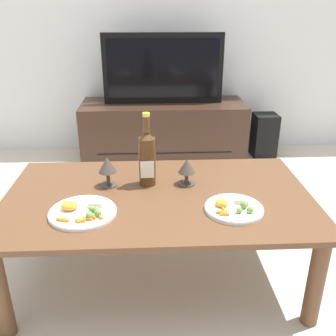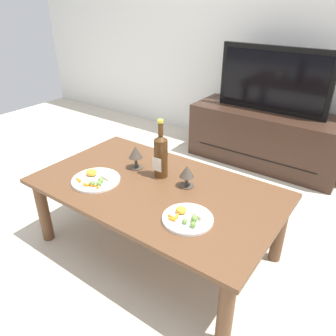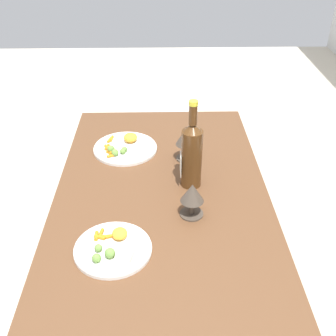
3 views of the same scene
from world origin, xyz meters
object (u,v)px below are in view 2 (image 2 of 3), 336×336
object	(u,v)px
tv_screen	(274,80)
dinner_plate_left	(96,179)
wine_bottle	(161,154)
dining_table	(156,196)
dinner_plate_right	(188,218)
goblet_right	(187,173)
tv_stand	(265,137)
goblet_left	(136,153)

from	to	relation	value
tv_screen	dinner_plate_left	size ratio (longest dim) A/B	3.42
tv_screen	wine_bottle	size ratio (longest dim) A/B	2.71
dining_table	wine_bottle	xyz separation A→B (m)	(-0.05, 0.11, 0.20)
tv_screen	dinner_plate_right	world-z (taller)	tv_screen
dinner_plate_left	dinner_plate_right	bearing A→B (deg)	0.03
dinner_plate_left	dining_table	bearing A→B (deg)	26.60
goblet_right	tv_screen	bearing A→B (deg)	92.38
wine_bottle	dining_table	bearing A→B (deg)	-67.51
dining_table	tv_screen	bearing A→B (deg)	86.98
dinner_plate_left	dinner_plate_right	size ratio (longest dim) A/B	1.13
dining_table	wine_bottle	bearing A→B (deg)	112.49
tv_stand	wine_bottle	distance (m)	1.44
goblet_left	dining_table	bearing A→B (deg)	-23.97
goblet_right	dinner_plate_left	xyz separation A→B (m)	(-0.45, -0.26, -0.07)
dining_table	dinner_plate_right	bearing A→B (deg)	-26.59
dining_table	goblet_left	xyz separation A→B (m)	(-0.23, 0.10, 0.16)
dining_table	dinner_plate_right	xyz separation A→B (m)	(0.31, -0.16, 0.08)
dining_table	goblet_right	distance (m)	0.23
goblet_right	tv_stand	bearing A→B (deg)	92.38
goblet_left	wine_bottle	bearing A→B (deg)	2.86
tv_screen	goblet_left	distance (m)	1.46
tv_stand	tv_screen	world-z (taller)	tv_screen
dinner_plate_right	tv_screen	bearing A→B (deg)	97.93
dining_table	goblet_left	size ratio (longest dim) A/B	9.45
wine_bottle	dinner_plate_right	size ratio (longest dim) A/B	1.42
tv_stand	dinner_plate_right	bearing A→B (deg)	-82.09
tv_screen	goblet_left	bearing A→B (deg)	-102.44
tv_stand	goblet_left	distance (m)	1.47
goblet_left	dinner_plate_right	size ratio (longest dim) A/B	0.59
wine_bottle	goblet_left	bearing A→B (deg)	-177.14
wine_bottle	goblet_left	xyz separation A→B (m)	(-0.18, -0.01, -0.04)
dinner_plate_left	goblet_left	bearing A→B (deg)	72.55
goblet_left	dinner_plate_left	bearing A→B (deg)	-107.45
wine_bottle	dinner_plate_right	bearing A→B (deg)	-36.81
wine_bottle	dinner_plate_left	bearing A→B (deg)	-134.76
goblet_left	dinner_plate_left	world-z (taller)	goblet_left
tv_stand	tv_screen	size ratio (longest dim) A/B	1.40
tv_screen	dinner_plate_left	distance (m)	1.74
dinner_plate_left	wine_bottle	bearing A→B (deg)	45.24
dining_table	wine_bottle	world-z (taller)	wine_bottle
tv_screen	goblet_right	world-z (taller)	tv_screen
dining_table	tv_stand	size ratio (longest dim) A/B	1.04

